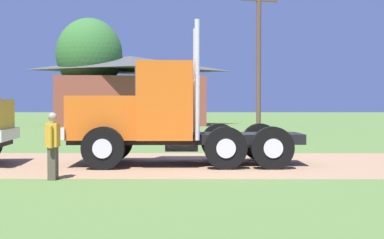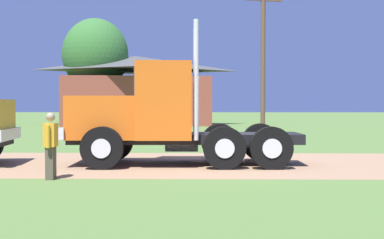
{
  "view_description": "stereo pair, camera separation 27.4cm",
  "coord_description": "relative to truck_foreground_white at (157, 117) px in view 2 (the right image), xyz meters",
  "views": [
    {
      "loc": [
        -0.85,
        -16.17,
        1.75
      ],
      "look_at": [
        -0.98,
        0.54,
        1.28
      ],
      "focal_mm": 51.86,
      "sensor_mm": 36.0,
      "label": 1
    },
    {
      "loc": [
        -0.58,
        -16.17,
        1.75
      ],
      "look_at": [
        -0.98,
        0.54,
        1.28
      ],
      "focal_mm": 51.86,
      "sensor_mm": 36.0,
      "label": 2
    }
  ],
  "objects": [
    {
      "name": "ground_plane",
      "position": [
        1.97,
        0.3,
        -1.36
      ],
      "size": [
        200.0,
        200.0,
        0.0
      ],
      "primitive_type": "plane",
      "color": "#517133"
    },
    {
      "name": "dirt_track",
      "position": [
        1.97,
        0.3,
        -1.35
      ],
      "size": [
        120.0,
        6.79,
        0.01
      ],
      "primitive_type": "cube",
      "color": "#987353",
      "rests_on": "ground_plane"
    },
    {
      "name": "truck_foreground_white",
      "position": [
        0.0,
        0.0,
        0.0
      ],
      "size": [
        6.75,
        2.84,
        4.02
      ],
      "color": "black",
      "rests_on": "ground_plane"
    },
    {
      "name": "visitor_by_barrel",
      "position": [
        -2.19,
        -3.17,
        -0.54
      ],
      "size": [
        0.27,
        0.6,
        1.55
      ],
      "color": "gold",
      "rests_on": "ground_plane"
    },
    {
      "name": "shed_building",
      "position": [
        -4.35,
        30.21,
        1.4
      ],
      "size": [
        13.18,
        9.64,
        5.73
      ],
      "color": "brown",
      "rests_on": "ground_plane"
    },
    {
      "name": "utility_pole_far",
      "position": [
        4.59,
        15.04,
        2.96
      ],
      "size": [
        2.15,
        0.74,
        8.12
      ],
      "color": "brown",
      "rests_on": "ground_plane"
    },
    {
      "name": "tree_mid",
      "position": [
        -7.71,
        29.86,
        4.46
      ],
      "size": [
        5.43,
        5.43,
        8.82
      ],
      "color": "#513823",
      "rests_on": "ground_plane"
    }
  ]
}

